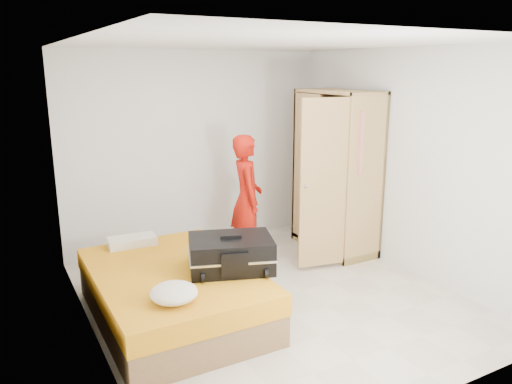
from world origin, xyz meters
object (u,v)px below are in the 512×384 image
bed (174,293)px  person (247,199)px  round_cushion (174,293)px  wardrobe (335,177)px  suitcase (231,254)px

bed → person: person is taller
person → round_cushion: bearing=153.2°
wardrobe → person: size_ratio=1.32×
person → suitcase: size_ratio=1.69×
wardrobe → round_cushion: wardrobe is taller
suitcase → round_cushion: suitcase is taller
wardrobe → suitcase: size_ratio=2.23×
wardrobe → suitcase: bearing=-152.9°
suitcase → round_cushion: 0.82m
person → round_cushion: person is taller
suitcase → wardrobe: bearing=46.1°
person → round_cushion: size_ratio=4.02×
person → suitcase: 1.51m
wardrobe → suitcase: (-2.00, -1.02, -0.34)m
person → wardrobe: bearing=-84.9°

